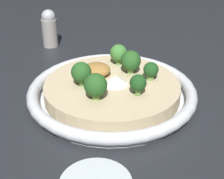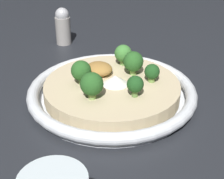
{
  "view_description": "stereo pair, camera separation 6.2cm",
  "coord_description": "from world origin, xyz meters",
  "px_view_note": "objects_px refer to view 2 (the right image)",
  "views": [
    {
      "loc": [
        -0.23,
        0.49,
        0.33
      ],
      "look_at": [
        0.0,
        0.0,
        0.02
      ],
      "focal_mm": 55.0,
      "sensor_mm": 36.0,
      "label": 1
    },
    {
      "loc": [
        -0.29,
        0.46,
        0.33
      ],
      "look_at": [
        0.0,
        0.0,
        0.02
      ],
      "focal_mm": 55.0,
      "sensor_mm": 36.0,
      "label": 2
    }
  ],
  "objects_px": {
    "broccoli_front_right": "(123,54)",
    "broccoli_front": "(133,62)",
    "broccoli_back_left": "(135,85)",
    "broccoli_back": "(90,84)",
    "risotto_bowl": "(112,91)",
    "broccoli_right": "(81,71)",
    "broccoli_left": "(152,72)",
    "pepper_shaker": "(63,26)"
  },
  "relations": [
    {
      "from": "broccoli_front",
      "to": "pepper_shaker",
      "type": "xyz_separation_m",
      "value": [
        0.26,
        -0.12,
        -0.01
      ]
    },
    {
      "from": "broccoli_back_left",
      "to": "broccoli_back",
      "type": "height_order",
      "value": "broccoli_back"
    },
    {
      "from": "broccoli_back_left",
      "to": "broccoli_left",
      "type": "distance_m",
      "value": 0.06
    },
    {
      "from": "risotto_bowl",
      "to": "broccoli_front",
      "type": "xyz_separation_m",
      "value": [
        -0.02,
        -0.05,
        0.04
      ]
    },
    {
      "from": "broccoli_front_right",
      "to": "broccoli_front",
      "type": "xyz_separation_m",
      "value": [
        -0.04,
        0.03,
        0.0
      ]
    },
    {
      "from": "broccoli_back",
      "to": "broccoli_left",
      "type": "relative_size",
      "value": 1.37
    },
    {
      "from": "broccoli_front_right",
      "to": "broccoli_left",
      "type": "bearing_deg",
      "value": 156.07
    },
    {
      "from": "broccoli_back",
      "to": "pepper_shaker",
      "type": "distance_m",
      "value": 0.34
    },
    {
      "from": "broccoli_left",
      "to": "broccoli_front_right",
      "type": "distance_m",
      "value": 0.09
    },
    {
      "from": "broccoli_back_left",
      "to": "broccoli_front_right",
      "type": "distance_m",
      "value": 0.13
    },
    {
      "from": "broccoli_back_left",
      "to": "pepper_shaker",
      "type": "height_order",
      "value": "pepper_shaker"
    },
    {
      "from": "broccoli_right",
      "to": "broccoli_front",
      "type": "xyz_separation_m",
      "value": [
        -0.06,
        -0.08,
        -0.0
      ]
    },
    {
      "from": "risotto_bowl",
      "to": "broccoli_back_left",
      "type": "distance_m",
      "value": 0.07
    },
    {
      "from": "broccoli_front",
      "to": "broccoli_front_right",
      "type": "bearing_deg",
      "value": -36.34
    },
    {
      "from": "broccoli_back",
      "to": "broccoli_front_right",
      "type": "distance_m",
      "value": 0.14
    },
    {
      "from": "risotto_bowl",
      "to": "broccoli_left",
      "type": "relative_size",
      "value": 9.03
    },
    {
      "from": "pepper_shaker",
      "to": "broccoli_front",
      "type": "bearing_deg",
      "value": 155.45
    },
    {
      "from": "broccoli_left",
      "to": "broccoli_front_right",
      "type": "height_order",
      "value": "broccoli_front_right"
    },
    {
      "from": "broccoli_back_left",
      "to": "broccoli_left",
      "type": "relative_size",
      "value": 1.1
    },
    {
      "from": "broccoli_right",
      "to": "broccoli_back",
      "type": "relative_size",
      "value": 0.96
    },
    {
      "from": "broccoli_right",
      "to": "broccoli_front",
      "type": "height_order",
      "value": "same"
    },
    {
      "from": "broccoli_front",
      "to": "broccoli_left",
      "type": "bearing_deg",
      "value": 169.49
    },
    {
      "from": "risotto_bowl",
      "to": "pepper_shaker",
      "type": "height_order",
      "value": "pepper_shaker"
    },
    {
      "from": "broccoli_right",
      "to": "broccoli_back_left",
      "type": "relative_size",
      "value": 1.2
    },
    {
      "from": "broccoli_front_right",
      "to": "broccoli_back_left",
      "type": "bearing_deg",
      "value": 129.1
    },
    {
      "from": "broccoli_right",
      "to": "broccoli_front_right",
      "type": "bearing_deg",
      "value": -101.13
    },
    {
      "from": "broccoli_front_right",
      "to": "broccoli_front",
      "type": "bearing_deg",
      "value": 143.66
    },
    {
      "from": "broccoli_back",
      "to": "broccoli_front",
      "type": "xyz_separation_m",
      "value": [
        -0.02,
        -0.11,
        -0.0
      ]
    },
    {
      "from": "broccoli_back_left",
      "to": "broccoli_front_right",
      "type": "xyz_separation_m",
      "value": [
        0.08,
        -0.1,
        0.0
      ]
    },
    {
      "from": "broccoli_front_right",
      "to": "broccoli_front",
      "type": "distance_m",
      "value": 0.05
    },
    {
      "from": "broccoli_left",
      "to": "risotto_bowl",
      "type": "bearing_deg",
      "value": 36.58
    },
    {
      "from": "broccoli_left",
      "to": "broccoli_front_right",
      "type": "relative_size",
      "value": 0.82
    },
    {
      "from": "broccoli_right",
      "to": "broccoli_left",
      "type": "relative_size",
      "value": 1.32
    },
    {
      "from": "broccoli_back_left",
      "to": "broccoli_left",
      "type": "bearing_deg",
      "value": -90.45
    },
    {
      "from": "broccoli_left",
      "to": "broccoli_back_left",
      "type": "bearing_deg",
      "value": 89.55
    },
    {
      "from": "broccoli_back",
      "to": "pepper_shaker",
      "type": "relative_size",
      "value": 0.5
    },
    {
      "from": "broccoli_right",
      "to": "broccoli_left",
      "type": "distance_m",
      "value": 0.13
    },
    {
      "from": "pepper_shaker",
      "to": "broccoli_left",
      "type": "bearing_deg",
      "value": 157.26
    },
    {
      "from": "risotto_bowl",
      "to": "broccoli_right",
      "type": "height_order",
      "value": "broccoli_right"
    },
    {
      "from": "pepper_shaker",
      "to": "broccoli_back",
      "type": "bearing_deg",
      "value": 136.44
    },
    {
      "from": "broccoli_right",
      "to": "pepper_shaker",
      "type": "relative_size",
      "value": 0.49
    },
    {
      "from": "risotto_bowl",
      "to": "broccoli_back",
      "type": "height_order",
      "value": "broccoli_back"
    }
  ]
}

